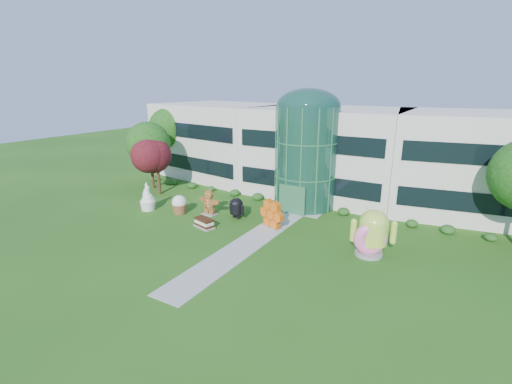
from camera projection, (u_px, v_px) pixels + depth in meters
The scene contains 14 objects.
ground at pixel (240, 249), 27.47m from camera, with size 140.00×140.00×0.00m, color #215114.
building at pixel (328, 151), 41.04m from camera, with size 46.00×15.00×9.30m, color beige, non-canonical shape.
atrium at pixel (306, 158), 36.01m from camera, with size 6.00×6.00×9.80m, color #194738.
walkway at pixel (254, 240), 29.12m from camera, with size 2.40×20.00×0.04m, color #9E9E93.
tree_red at pixel (158, 168), 40.39m from camera, with size 4.00×4.00×6.00m, color #3F0C14, non-canonical shape.
trees_backdrop at pixel (310, 163), 37.03m from camera, with size 52.00×8.00×8.40m, color #193F0F, non-canonical shape.
android_green at pixel (374, 228), 26.40m from camera, with size 3.36×2.24×3.81m, color #B3D845, non-canonical shape.
android_black at pixel (236, 206), 33.59m from camera, with size 1.95×1.31×2.21m, color black, non-canonical shape.
donut at pixel (370, 239), 26.22m from camera, with size 2.41×1.16×2.51m, color #E7589D, non-canonical shape.
gingerbread at pixel (209, 202), 34.41m from camera, with size 2.66×1.02×2.45m, color brown, non-canonical shape.
ice_cream_sandwich at pixel (204, 223), 31.51m from camera, with size 1.90×0.95×0.85m, color black, non-canonical shape.
honeycomb at pixel (272, 215), 31.23m from camera, with size 2.87×1.03×2.26m, color orange, non-canonical shape.
froyo at pixel (147, 196), 35.71m from camera, with size 1.60×1.60×2.74m, color white, non-canonical shape.
cupcake at pixel (179, 204), 34.85m from camera, with size 1.48×1.48×1.78m, color white, non-canonical shape.
Camera 1 is at (13.83, -21.06, 11.80)m, focal length 26.00 mm.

